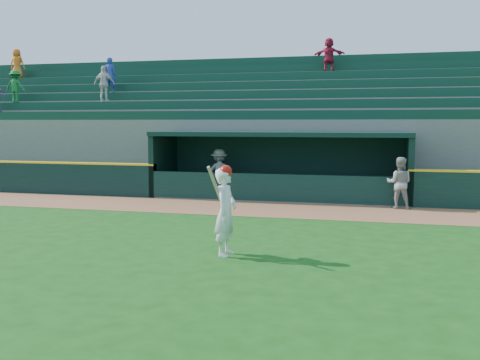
# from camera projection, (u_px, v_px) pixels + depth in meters

# --- Properties ---
(ground) EXTENTS (120.00, 120.00, 0.00)m
(ground) POSITION_uv_depth(u_px,v_px,m) (224.00, 242.00, 12.60)
(ground) COLOR #154A12
(ground) RESTS_ON ground
(warning_track) EXTENTS (40.00, 3.00, 0.01)m
(warning_track) POSITION_uv_depth(u_px,v_px,m) (265.00, 209.00, 17.32)
(warning_track) COLOR #905A39
(warning_track) RESTS_ON ground
(dugout_player_front) EXTENTS (0.87, 0.70, 1.69)m
(dugout_player_front) POSITION_uv_depth(u_px,v_px,m) (399.00, 183.00, 17.35)
(dugout_player_front) COLOR #9A9A95
(dugout_player_front) RESTS_ON ground
(dugout_player_inside) EXTENTS (1.32, 1.03, 1.79)m
(dugout_player_inside) POSITION_uv_depth(u_px,v_px,m) (219.00, 172.00, 20.37)
(dugout_player_inside) COLOR #9B9A96
(dugout_player_inside) RESTS_ON ground
(dugout) EXTENTS (9.40, 2.80, 2.46)m
(dugout) POSITION_uv_depth(u_px,v_px,m) (281.00, 161.00, 20.17)
(dugout) COLOR #62635E
(dugout) RESTS_ON ground
(stands) EXTENTS (34.50, 6.25, 6.95)m
(stands) POSITION_uv_depth(u_px,v_px,m) (297.00, 131.00, 24.47)
(stands) COLOR slate
(stands) RESTS_ON ground
(batter_at_plate) EXTENTS (0.53, 0.83, 1.94)m
(batter_at_plate) POSITION_uv_depth(u_px,v_px,m) (226.00, 210.00, 11.25)
(batter_at_plate) COLOR white
(batter_at_plate) RESTS_ON ground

